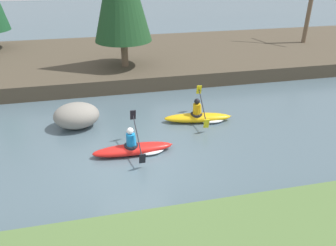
% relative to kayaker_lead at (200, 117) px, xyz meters
% --- Properties ---
extents(ground_plane, '(90.00, 90.00, 0.00)m').
position_rel_kayaker_lead_xyz_m(ground_plane, '(-3.01, -2.37, -0.20)').
color(ground_plane, '#4C606B').
extents(riverbank_far, '(44.00, 9.53, 0.74)m').
position_rel_kayaker_lead_xyz_m(riverbank_far, '(-3.01, 8.30, 0.17)').
color(riverbank_far, '#4C4233').
rests_on(riverbank_far, ground).
extents(bare_tree_mid_upstream, '(2.84, 2.81, 5.09)m').
position_rel_kayaker_lead_xyz_m(bare_tree_mid_upstream, '(9.92, 8.44, 2.94)').
color(bare_tree_mid_upstream, brown).
rests_on(bare_tree_mid_upstream, riverbank_far).
extents(kayaker_lead, '(2.80, 2.07, 1.20)m').
position_rel_kayaker_lead_xyz_m(kayaker_lead, '(0.00, 0.00, 0.00)').
color(kayaker_lead, yellow).
rests_on(kayaker_lead, ground).
extents(kayaker_middle, '(2.77, 2.06, 1.20)m').
position_rel_kayaker_lead_xyz_m(kayaker_middle, '(-2.86, -1.83, 0.00)').
color(kayaker_middle, red).
rests_on(kayaker_middle, ground).
extents(boulder_midstream, '(1.74, 1.36, 0.98)m').
position_rel_kayaker_lead_xyz_m(boulder_midstream, '(-4.85, 0.58, 0.29)').
color(boulder_midstream, gray).
rests_on(boulder_midstream, ground).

